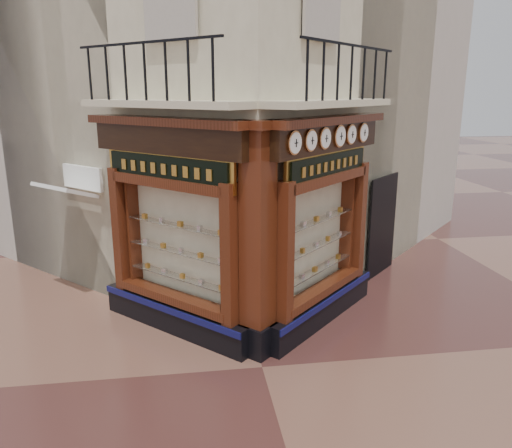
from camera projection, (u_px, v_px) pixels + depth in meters
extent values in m
plane|color=#472521|center=(262.00, 367.00, 8.23)|extent=(80.00, 80.00, 0.00)
cube|color=beige|center=(225.00, 26.00, 12.57)|extent=(11.31, 11.31, 12.00)
cube|color=#BCB1A4|center=(135.00, 53.00, 14.72)|extent=(11.31, 11.31, 11.00)
cube|color=#BCB1A4|center=(298.00, 55.00, 15.41)|extent=(11.31, 11.31, 11.00)
cube|color=black|center=(175.00, 317.00, 9.43)|extent=(2.72, 2.72, 0.55)
cube|color=#0E0F46|center=(167.00, 310.00, 9.22)|extent=(2.50, 2.50, 0.12)
cube|color=#3D190B|center=(231.00, 256.00, 8.23)|extent=(0.37, 0.37, 2.45)
cube|color=#3D190B|center=(121.00, 229.00, 9.85)|extent=(0.37, 0.37, 2.45)
cube|color=beige|center=(184.00, 238.00, 9.30)|extent=(1.80, 1.80, 2.10)
cube|color=black|center=(167.00, 140.00, 8.59)|extent=(2.69, 2.69, 0.50)
cube|color=#3D190B|center=(163.00, 121.00, 8.45)|extent=(2.86, 2.86, 0.14)
cube|color=black|center=(322.00, 308.00, 9.83)|extent=(2.72, 2.72, 0.55)
cube|color=#0E0F46|center=(331.00, 300.00, 9.66)|extent=(2.50, 2.50, 0.12)
cube|color=#3D190B|center=(284.00, 253.00, 8.36)|extent=(0.37, 0.37, 2.45)
cube|color=#3D190B|center=(357.00, 220.00, 10.52)|extent=(0.37, 0.37, 2.45)
cube|color=beige|center=(309.00, 233.00, 9.64)|extent=(1.80, 1.80, 2.10)
cube|color=black|center=(327.00, 137.00, 8.98)|extent=(2.69, 2.69, 0.50)
cube|color=#3D190B|center=(331.00, 120.00, 8.86)|extent=(2.86, 2.86, 0.14)
cube|color=black|center=(258.00, 338.00, 8.63)|extent=(0.78, 0.78, 0.55)
cube|color=#3D190B|center=(258.00, 231.00, 8.14)|extent=(0.64, 0.64, 3.50)
cube|color=#3D190B|center=(258.00, 124.00, 7.70)|extent=(0.85, 0.85, 0.14)
cube|color=beige|center=(162.00, 104.00, 8.36)|extent=(2.97, 2.97, 0.12)
cube|color=black|center=(143.00, 42.00, 7.86)|extent=(2.36, 2.36, 0.04)
cube|color=beige|center=(333.00, 103.00, 8.78)|extent=(2.97, 2.97, 0.12)
cube|color=black|center=(353.00, 45.00, 8.34)|extent=(2.36, 2.36, 0.04)
cylinder|color=#BC753E|center=(294.00, 143.00, 7.83)|extent=(0.31, 0.31, 0.38)
cylinder|color=white|center=(296.00, 143.00, 7.81)|extent=(0.25, 0.25, 0.33)
cube|color=black|center=(296.00, 143.00, 7.80)|extent=(0.02, 0.02, 0.13)
cube|color=black|center=(296.00, 143.00, 7.80)|extent=(0.08, 0.08, 0.01)
cylinder|color=#BC753E|center=(310.00, 140.00, 8.22)|extent=(0.30, 0.30, 0.37)
cylinder|color=white|center=(312.00, 141.00, 8.20)|extent=(0.24, 0.24, 0.32)
cube|color=black|center=(313.00, 141.00, 8.19)|extent=(0.02, 0.02, 0.12)
cube|color=black|center=(313.00, 141.00, 8.19)|extent=(0.07, 0.07, 0.01)
cylinder|color=#BC753E|center=(324.00, 138.00, 8.58)|extent=(0.30, 0.30, 0.38)
cylinder|color=white|center=(326.00, 138.00, 8.57)|extent=(0.25, 0.25, 0.33)
cube|color=black|center=(327.00, 138.00, 8.56)|extent=(0.02, 0.02, 0.13)
cube|color=black|center=(327.00, 138.00, 8.56)|extent=(0.08, 0.08, 0.01)
cylinder|color=#BC753E|center=(339.00, 136.00, 9.01)|extent=(0.32, 0.32, 0.41)
cylinder|color=white|center=(341.00, 136.00, 8.99)|extent=(0.26, 0.26, 0.35)
cube|color=black|center=(342.00, 136.00, 8.98)|extent=(0.02, 0.02, 0.14)
cube|color=black|center=(342.00, 136.00, 8.98)|extent=(0.08, 0.08, 0.01)
cylinder|color=#BC753E|center=(351.00, 134.00, 9.36)|extent=(0.30, 0.30, 0.38)
cylinder|color=white|center=(352.00, 135.00, 9.34)|extent=(0.24, 0.24, 0.33)
cube|color=black|center=(353.00, 135.00, 9.33)|extent=(0.02, 0.02, 0.13)
cube|color=black|center=(353.00, 135.00, 9.33)|extent=(0.08, 0.08, 0.01)
cylinder|color=#BC753E|center=(363.00, 133.00, 9.77)|extent=(0.31, 0.31, 0.38)
cylinder|color=white|center=(364.00, 133.00, 9.75)|extent=(0.25, 0.25, 0.33)
cube|color=black|center=(365.00, 133.00, 9.75)|extent=(0.02, 0.02, 0.13)
cube|color=black|center=(365.00, 133.00, 9.75)|extent=(0.08, 0.08, 0.01)
cube|color=#BF8E38|center=(167.00, 169.00, 8.68)|extent=(2.21, 2.21, 0.59)
cube|color=black|center=(165.00, 169.00, 8.65)|extent=(2.06, 2.06, 0.44)
cube|color=#BF8E38|center=(328.00, 165.00, 9.09)|extent=(2.06, 2.06, 0.55)
cube|color=black|center=(330.00, 165.00, 9.06)|extent=(1.92, 1.92, 0.41)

